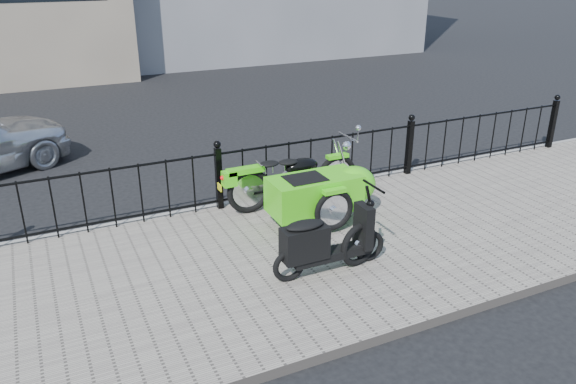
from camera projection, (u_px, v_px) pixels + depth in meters
name	position (u px, v px, depth m)	size (l,w,h in m)	color
ground	(252.00, 252.00, 7.58)	(120.00, 120.00, 0.00)	black
sidewalk	(267.00, 265.00, 7.14)	(30.00, 3.80, 0.12)	gray
curb	(218.00, 208.00, 8.76)	(30.00, 0.10, 0.12)	gray
iron_fence	(219.00, 179.00, 8.44)	(14.11, 0.11, 1.08)	black
motorcycle_sidecar	(321.00, 188.00, 8.12)	(2.28, 1.48, 0.98)	black
scooter	(323.00, 243.00, 6.70)	(1.53, 0.45, 1.04)	black
spare_tire	(359.00, 244.00, 6.90)	(0.57, 0.57, 0.08)	black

